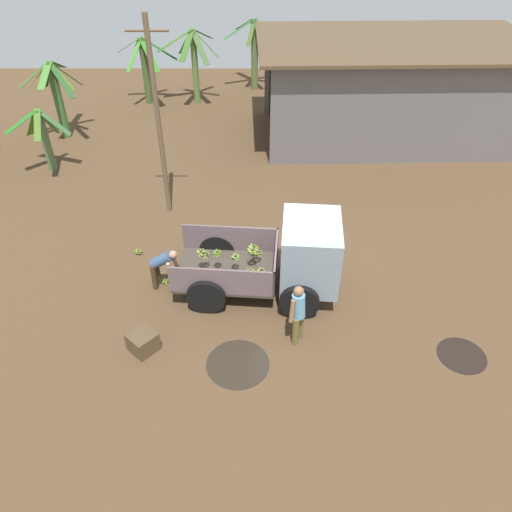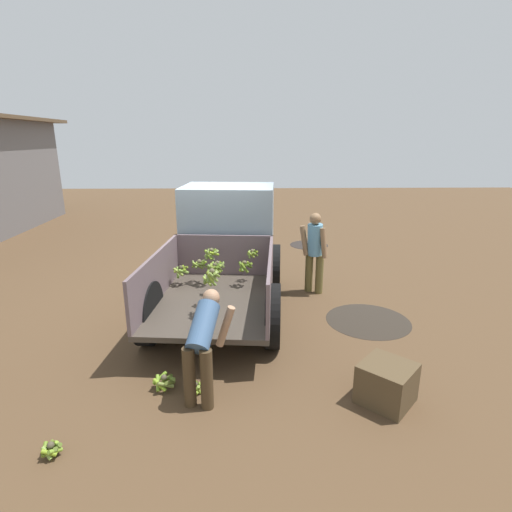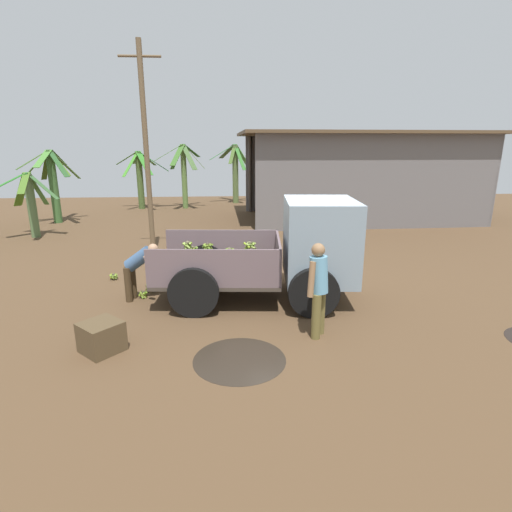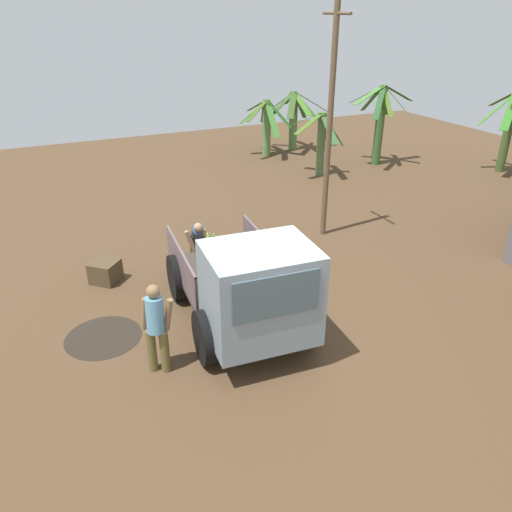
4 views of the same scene
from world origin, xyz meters
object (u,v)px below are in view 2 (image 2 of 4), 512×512
Objects in this scene: cargo_truck at (227,240)px; wooden_crate_0 at (387,383)px; banana_bunch_on_ground_0 at (164,381)px; banana_bunch_on_ground_1 at (51,449)px; person_worker_loading at (203,340)px; banana_bunch_on_ground_2 at (195,388)px; person_foreground_visitor at (315,249)px.

wooden_crate_0 is (-3.57, -2.07, -0.89)m from cargo_truck.
banana_bunch_on_ground_0 reaches higher than banana_bunch_on_ground_1.
person_worker_loading is (-3.39, 0.13, -0.38)m from cargo_truck.
banana_bunch_on_ground_0 is 1.48× the size of banana_bunch_on_ground_2.
banana_bunch_on_ground_1 is 3.73m from wooden_crate_0.
banana_bunch_on_ground_1 is (-4.36, 1.57, -1.04)m from cargo_truck.
person_foreground_visitor is at bearing 4.71° from wooden_crate_0.
banana_bunch_on_ground_2 is at bearing -105.89° from banana_bunch_on_ground_0.
banana_bunch_on_ground_2 is (-3.38, 0.26, -1.04)m from cargo_truck.
cargo_truck is 3.55m from banana_bunch_on_ground_2.
banana_bunch_on_ground_1 is at bearing -5.44° from person_foreground_visitor.
person_worker_loading is at bearing -95.70° from banana_bunch_on_ground_2.
person_worker_loading is 1.86m from banana_bunch_on_ground_1.
banana_bunch_on_ground_1 is at bearing 102.27° from wooden_crate_0.
banana_bunch_on_ground_0 is (-3.29, 2.43, -0.81)m from person_foreground_visitor.
banana_bunch_on_ground_1 is (-1.10, 0.91, -0.02)m from banana_bunch_on_ground_0.
banana_bunch_on_ground_0 is 2.75m from wooden_crate_0.
banana_bunch_on_ground_2 is at bearing -179.75° from cargo_truck.
cargo_truck reaches higher than person_foreground_visitor.
person_foreground_visitor is 2.88× the size of wooden_crate_0.
banana_bunch_on_ground_2 is at bearing -53.15° from banana_bunch_on_ground_1.
person_foreground_visitor is 5.40× the size of banana_bunch_on_ground_0.
person_worker_loading is 4.12× the size of banana_bunch_on_ground_0.
person_worker_loading is at bearing 85.32° from wooden_crate_0.
banana_bunch_on_ground_2 is at bearing 97.69° from person_worker_loading.
person_foreground_visitor reaches higher than banana_bunch_on_ground_0.
person_worker_loading is (-3.42, 1.90, -0.17)m from person_foreground_visitor.
person_foreground_visitor is 7.79× the size of banana_bunch_on_ground_1.
cargo_truck is at bearing -11.45° from banana_bunch_on_ground_0.
person_foreground_visitor is 8.00× the size of banana_bunch_on_ground_2.
cargo_truck reaches higher than wooden_crate_0.
person_foreground_visitor is at bearing -84.49° from cargo_truck.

